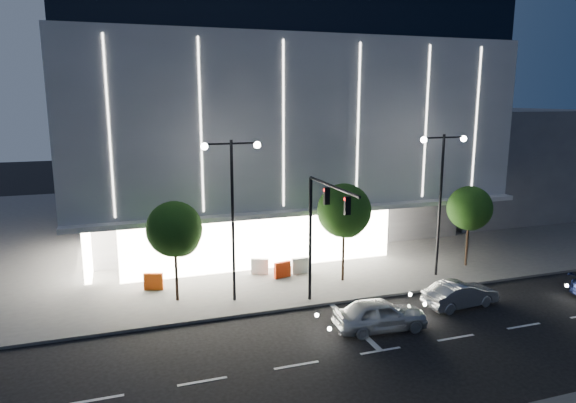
{
  "coord_description": "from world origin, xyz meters",
  "views": [
    {
      "loc": [
        -8.67,
        -20.31,
        11.17
      ],
      "look_at": [
        0.94,
        8.42,
        5.0
      ],
      "focal_mm": 32.0,
      "sensor_mm": 36.0,
      "label": 1
    }
  ],
  "objects_px": {
    "traffic_mast": "(321,220)",
    "street_lamp_east": "(441,184)",
    "tree_left": "(175,232)",
    "barrier_c": "(282,270)",
    "car_lead": "(380,315)",
    "tree_right": "(470,211)",
    "street_lamp_west": "(232,197)",
    "barrier_b": "(260,266)",
    "tree_mid": "(344,214)",
    "barrier_d": "(300,266)",
    "car_second": "(460,294)",
    "barrier_a": "(153,282)"
  },
  "relations": [
    {
      "from": "barrier_a",
      "to": "street_lamp_west",
      "type": "bearing_deg",
      "value": -19.65
    },
    {
      "from": "street_lamp_west",
      "to": "tree_right",
      "type": "xyz_separation_m",
      "value": [
        16.03,
        1.02,
        -2.07
      ]
    },
    {
      "from": "traffic_mast",
      "to": "street_lamp_east",
      "type": "distance_m",
      "value": 9.43
    },
    {
      "from": "barrier_b",
      "to": "traffic_mast",
      "type": "bearing_deg",
      "value": -53.97
    },
    {
      "from": "street_lamp_east",
      "to": "street_lamp_west",
      "type": "bearing_deg",
      "value": 180.0
    },
    {
      "from": "traffic_mast",
      "to": "tree_mid",
      "type": "relative_size",
      "value": 1.15
    },
    {
      "from": "tree_left",
      "to": "tree_mid",
      "type": "relative_size",
      "value": 0.93
    },
    {
      "from": "barrier_b",
      "to": "barrier_d",
      "type": "relative_size",
      "value": 1.0
    },
    {
      "from": "tree_right",
      "to": "street_lamp_west",
      "type": "bearing_deg",
      "value": -176.36
    },
    {
      "from": "tree_left",
      "to": "tree_mid",
      "type": "bearing_deg",
      "value": 0.0
    },
    {
      "from": "barrier_a",
      "to": "traffic_mast",
      "type": "bearing_deg",
      "value": -18.45
    },
    {
      "from": "tree_left",
      "to": "barrier_a",
      "type": "height_order",
      "value": "tree_left"
    },
    {
      "from": "street_lamp_east",
      "to": "tree_left",
      "type": "distance_m",
      "value": 16.12
    },
    {
      "from": "traffic_mast",
      "to": "car_lead",
      "type": "bearing_deg",
      "value": -55.52
    },
    {
      "from": "barrier_b",
      "to": "barrier_d",
      "type": "xyz_separation_m",
      "value": [
        2.48,
        -0.66,
        0.0
      ]
    },
    {
      "from": "tree_left",
      "to": "tree_mid",
      "type": "xyz_separation_m",
      "value": [
        10.0,
        0.0,
        0.3
      ]
    },
    {
      "from": "tree_mid",
      "to": "car_second",
      "type": "distance_m",
      "value": 7.92
    },
    {
      "from": "tree_left",
      "to": "barrier_c",
      "type": "distance_m",
      "value": 7.6
    },
    {
      "from": "street_lamp_east",
      "to": "car_lead",
      "type": "xyz_separation_m",
      "value": [
        -7.0,
        -5.57,
        -5.17
      ]
    },
    {
      "from": "street_lamp_east",
      "to": "car_lead",
      "type": "bearing_deg",
      "value": -141.47
    },
    {
      "from": "car_lead",
      "to": "barrier_b",
      "type": "xyz_separation_m",
      "value": [
        -3.53,
        9.26,
        -0.13
      ]
    },
    {
      "from": "tree_left",
      "to": "car_lead",
      "type": "xyz_separation_m",
      "value": [
        8.97,
        -6.6,
        -3.25
      ]
    },
    {
      "from": "tree_right",
      "to": "barrier_c",
      "type": "relative_size",
      "value": 5.01
    },
    {
      "from": "tree_right",
      "to": "car_second",
      "type": "xyz_separation_m",
      "value": [
        -4.53,
        -5.44,
        -3.18
      ]
    },
    {
      "from": "street_lamp_east",
      "to": "barrier_c",
      "type": "distance_m",
      "value": 11.07
    },
    {
      "from": "barrier_a",
      "to": "tree_mid",
      "type": "bearing_deg",
      "value": 6.34
    },
    {
      "from": "tree_left",
      "to": "car_second",
      "type": "bearing_deg",
      "value": -20.59
    },
    {
      "from": "car_lead",
      "to": "street_lamp_east",
      "type": "bearing_deg",
      "value": -47.38
    },
    {
      "from": "traffic_mast",
      "to": "tree_mid",
      "type": "xyz_separation_m",
      "value": [
        3.03,
        3.68,
        -0.69
      ]
    },
    {
      "from": "street_lamp_west",
      "to": "barrier_d",
      "type": "height_order",
      "value": "street_lamp_west"
    },
    {
      "from": "barrier_b",
      "to": "car_second",
      "type": "bearing_deg",
      "value": -19.42
    },
    {
      "from": "tree_right",
      "to": "barrier_b",
      "type": "xyz_separation_m",
      "value": [
        -13.56,
        2.66,
        -3.23
      ]
    },
    {
      "from": "street_lamp_east",
      "to": "barrier_c",
      "type": "height_order",
      "value": "street_lamp_east"
    },
    {
      "from": "barrier_d",
      "to": "traffic_mast",
      "type": "bearing_deg",
      "value": -100.86
    },
    {
      "from": "barrier_a",
      "to": "barrier_d",
      "type": "distance_m",
      "value": 9.08
    },
    {
      "from": "street_lamp_west",
      "to": "barrier_c",
      "type": "distance_m",
      "value": 6.95
    },
    {
      "from": "car_second",
      "to": "tree_mid",
      "type": "bearing_deg",
      "value": 33.52
    },
    {
      "from": "tree_mid",
      "to": "car_lead",
      "type": "distance_m",
      "value": 7.56
    },
    {
      "from": "street_lamp_west",
      "to": "tree_right",
      "type": "height_order",
      "value": "street_lamp_west"
    },
    {
      "from": "tree_mid",
      "to": "tree_right",
      "type": "distance_m",
      "value": 9.01
    },
    {
      "from": "street_lamp_west",
      "to": "barrier_b",
      "type": "height_order",
      "value": "street_lamp_west"
    },
    {
      "from": "tree_left",
      "to": "street_lamp_east",
      "type": "bearing_deg",
      "value": -3.65
    },
    {
      "from": "barrier_d",
      "to": "street_lamp_west",
      "type": "bearing_deg",
      "value": -150.0
    },
    {
      "from": "car_lead",
      "to": "tree_left",
      "type": "bearing_deg",
      "value": 57.78
    },
    {
      "from": "street_lamp_east",
      "to": "tree_left",
      "type": "height_order",
      "value": "street_lamp_east"
    },
    {
      "from": "street_lamp_east",
      "to": "tree_mid",
      "type": "height_order",
      "value": "street_lamp_east"
    },
    {
      "from": "traffic_mast",
      "to": "barrier_d",
      "type": "relative_size",
      "value": 6.43
    },
    {
      "from": "barrier_b",
      "to": "street_lamp_west",
      "type": "bearing_deg",
      "value": -101.37
    },
    {
      "from": "traffic_mast",
      "to": "tree_left",
      "type": "height_order",
      "value": "traffic_mast"
    },
    {
      "from": "traffic_mast",
      "to": "barrier_d",
      "type": "bearing_deg",
      "value": 80.5
    }
  ]
}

